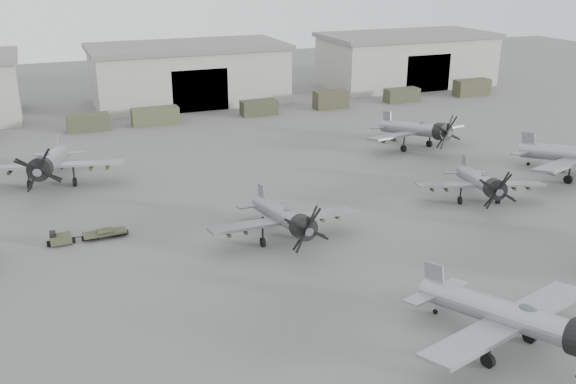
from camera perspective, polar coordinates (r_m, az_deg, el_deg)
name	(u,v)px	position (r m, az deg, el deg)	size (l,w,h in m)	color
ground	(402,282)	(45.32, 10.07, -7.89)	(220.00, 220.00, 0.00)	#5A5A58
hangar_center	(189,73)	(99.45, -8.82, 10.40)	(29.00, 14.80, 8.70)	#B2B3A7
hangar_right	(406,59)	(113.97, 10.48, 11.56)	(29.00, 14.80, 8.70)	#B2B3A7
support_truck_2	(88,122)	(86.18, -17.34, 5.92)	(5.23, 2.20, 2.11)	#3A3F29
support_truck_3	(155,116)	(87.15, -11.72, 6.63)	(6.14, 2.20, 2.24)	#44492F
support_truck_4	(259,108)	(90.69, -2.60, 7.50)	(5.05, 2.20, 2.06)	#363A26
support_truck_5	(331,100)	(94.75, 3.83, 8.21)	(4.96, 2.20, 2.60)	#3A3B27
support_truck_6	(402,95)	(100.43, 10.07, 8.48)	(5.30, 2.20, 2.06)	#393E28
support_truck_7	(472,87)	(107.61, 16.03, 8.92)	(5.90, 2.20, 2.55)	#3D3F29
aircraft_near_1	(516,318)	(38.18, 19.61, -10.55)	(13.04, 11.74, 5.20)	#94969C
aircraft_mid_1	(285,218)	(49.44, -0.28, -2.29)	(11.83, 10.64, 4.76)	gray
aircraft_mid_2	(481,182)	(59.85, 16.81, 0.84)	(11.43, 10.30, 4.60)	gray
aircraft_far_0	(49,163)	(65.37, -20.46, 2.45)	(14.03, 12.63, 5.57)	#92959A
aircraft_far_1	(419,130)	(75.27, 11.53, 5.44)	(12.94, 11.65, 5.14)	gray
tug_trailer	(78,237)	(53.00, -18.19, -3.79)	(5.85, 1.35, 1.17)	#363A26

